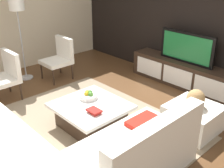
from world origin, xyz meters
TOP-DOWN VIEW (x-y plane):
  - ground_plane at (0.00, 0.00)m, footprint 14.00×14.00m
  - feature_wall_back at (0.00, 2.70)m, footprint 6.40×0.12m
  - area_rug at (-0.10, 0.00)m, footprint 3.05×2.53m
  - media_console at (-0.00, 2.40)m, footprint 2.30×0.46m
  - television at (0.00, 2.40)m, footprint 1.15×0.06m
  - sectional_couch at (0.51, -0.89)m, footprint 2.41×2.32m
  - coffee_table at (-0.10, 0.10)m, footprint 1.01×0.96m
  - accent_chair_near at (-1.88, -0.40)m, footprint 0.57×0.54m
  - floor_lamp at (-2.52, 0.27)m, footprint 0.30×0.30m
  - ottoman at (1.00, 1.14)m, footprint 0.70×0.70m
  - fruit_bowl at (-0.28, 0.20)m, footprint 0.28×0.28m
  - accent_chair_far at (-2.03, 0.84)m, footprint 0.54×0.54m
  - decorative_ball at (1.00, 1.14)m, footprint 0.26×0.26m
  - book_stack at (0.12, -0.02)m, footprint 0.20×0.15m

SIDE VIEW (x-z plane):
  - ground_plane at x=0.00m, z-range 0.00..0.00m
  - area_rug at x=-0.10m, z-range 0.00..0.01m
  - ottoman at x=1.00m, z-range 0.00..0.40m
  - coffee_table at x=-0.10m, z-range 0.01..0.39m
  - media_console at x=0.00m, z-range 0.00..0.50m
  - sectional_couch at x=0.51m, z-range -0.13..0.70m
  - book_stack at x=0.12m, z-range 0.38..0.43m
  - fruit_bowl at x=-0.28m, z-range 0.36..0.50m
  - accent_chair_far at x=-2.03m, z-range 0.05..0.92m
  - accent_chair_near at x=-1.88m, z-range 0.05..0.92m
  - decorative_ball at x=1.00m, z-range 0.40..0.66m
  - television at x=0.00m, z-range 0.50..1.10m
  - feature_wall_back at x=0.00m, z-range 0.00..2.80m
  - floor_lamp at x=-2.52m, z-range 0.59..2.35m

